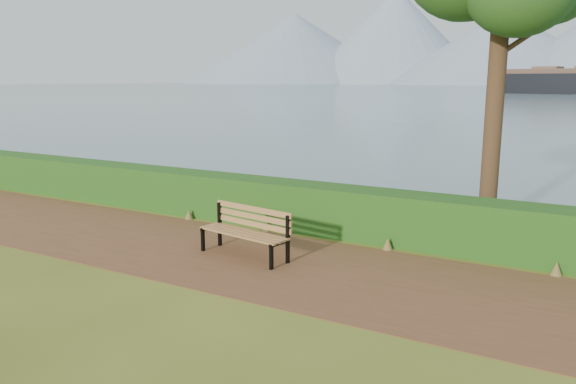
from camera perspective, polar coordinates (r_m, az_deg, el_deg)
The scene contains 4 objects.
ground at distance 9.75m, azimuth -3.06°, elevation -7.62°, with size 140.00×140.00×0.00m, color #4D5919.
path at distance 9.99m, azimuth -2.12°, elevation -7.11°, with size 40.00×3.40×0.01m, color brown.
hedge at distance 11.80m, azimuth 3.74°, elevation -1.74°, with size 32.00×0.85×1.00m, color #154313.
bench at distance 10.21m, azimuth -4.18°, elevation -3.70°, with size 1.86×0.81×0.90m.
Camera 1 is at (5.00, -7.75, 3.17)m, focal length 35.00 mm.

